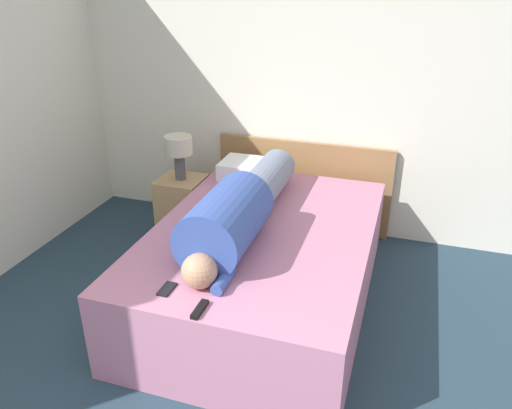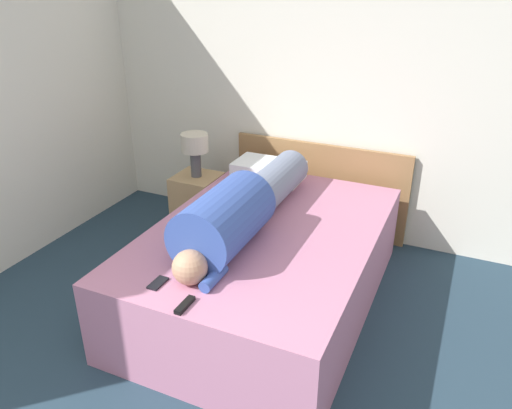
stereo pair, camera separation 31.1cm
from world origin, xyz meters
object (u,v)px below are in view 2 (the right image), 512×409
(pillow_near_headboard, at_px, (269,170))
(tv_remote, at_px, (185,305))
(person_lying, at_px, (241,208))
(nightstand, at_px, (198,204))
(bed, at_px, (265,266))
(cell_phone, at_px, (158,283))
(table_lamp, at_px, (195,147))

(pillow_near_headboard, height_order, tv_remote, pillow_near_headboard)
(person_lying, bearing_deg, pillow_near_headboard, 102.40)
(nightstand, distance_m, pillow_near_headboard, 0.74)
(bed, distance_m, cell_phone, 0.94)
(bed, xyz_separation_m, person_lying, (-0.13, -0.10, 0.46))
(table_lamp, distance_m, person_lying, 1.16)
(nightstand, bearing_deg, person_lying, -44.30)
(bed, distance_m, pillow_near_headboard, 0.97)
(pillow_near_headboard, bearing_deg, bed, -68.16)
(nightstand, distance_m, tv_remote, 1.92)
(table_lamp, bearing_deg, tv_remote, -61.20)
(bed, bearing_deg, nightstand, 143.58)
(nightstand, bearing_deg, tv_remote, -61.20)
(pillow_near_headboard, relative_size, cell_phone, 4.29)
(table_lamp, bearing_deg, person_lying, -44.30)
(pillow_near_headboard, bearing_deg, table_lamp, -168.16)
(cell_phone, bearing_deg, pillow_near_headboard, 91.59)
(bed, bearing_deg, cell_phone, -108.93)
(nightstand, distance_m, cell_phone, 1.71)
(tv_remote, bearing_deg, table_lamp, 118.80)
(bed, relative_size, person_lying, 1.24)
(pillow_near_headboard, relative_size, tv_remote, 3.72)
(person_lying, relative_size, pillow_near_headboard, 3.02)
(tv_remote, bearing_deg, pillow_near_headboard, 99.28)
(person_lying, height_order, pillow_near_headboard, person_lying)
(bed, height_order, nightstand, bed)
(bed, bearing_deg, tv_remote, -92.51)
(table_lamp, height_order, pillow_near_headboard, table_lamp)
(pillow_near_headboard, bearing_deg, nightstand, -168.16)
(bed, xyz_separation_m, nightstand, (-0.96, 0.70, -0.02))
(bed, relative_size, table_lamp, 5.53)
(bed, relative_size, pillow_near_headboard, 3.74)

